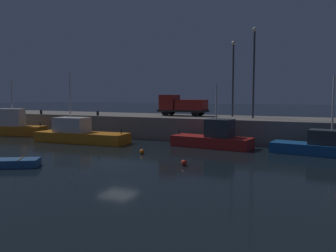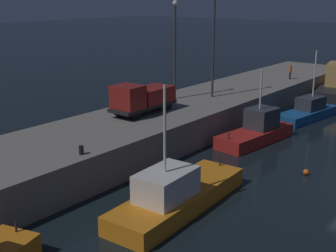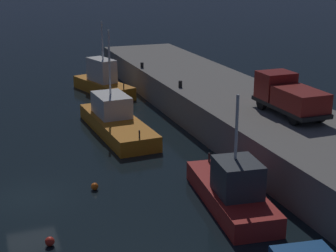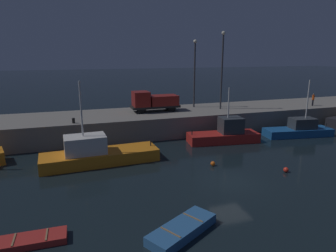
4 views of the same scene
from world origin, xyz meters
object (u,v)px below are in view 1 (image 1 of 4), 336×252
Objects in this scene: fishing_boat_blue at (79,134)px; dinghy_red_small at (7,163)px; fishing_boat_orange at (214,138)px; bollard_west at (41,112)px; fishing_boat_white at (12,126)px; mooring_buoy_mid at (142,152)px; mooring_buoy_near at (184,163)px; utility_truck at (182,105)px; bollard_central at (98,113)px; lamp_post_west at (233,73)px; fishing_boat_grey at (322,146)px; lamp_post_east at (254,66)px.

fishing_boat_blue reaches higher than dinghy_red_small.
bollard_west is at bearing 173.17° from fishing_boat_orange.
fishing_boat_white reaches higher than bollard_west.
fishing_boat_white reaches higher than dinghy_red_small.
fishing_boat_white reaches higher than mooring_buoy_mid.
fishing_boat_blue reaches higher than mooring_buoy_mid.
utility_truck is (-6.43, 15.45, 3.36)m from mooring_buoy_near.
bollard_central reaches higher than mooring_buoy_mid.
bollard_west is at bearing 155.61° from mooring_buoy_mid.
lamp_post_west is 1.46× the size of utility_truck.
utility_truck is at bearing 78.78° from dinghy_red_small.
fishing_boat_blue is 24.34× the size of mooring_buoy_near.
fishing_boat_grey is at bearing -2.60° from fishing_boat_orange.
utility_truck is (18.66, 7.22, 2.48)m from fishing_boat_white.
fishing_boat_blue reaches higher than fishing_boat_grey.
fishing_boat_orange is 0.91× the size of lamp_post_west.
dinghy_red_small is 8.56× the size of bollard_west.
fishing_boat_white is at bearing -113.72° from bollard_west.
fishing_boat_blue is at bearing 158.80° from mooring_buoy_mid.
mooring_buoy_mid is at bearing -40.06° from bollard_central.
lamp_post_west reaches higher than fishing_boat_white.
bollard_west is 8.18m from bollard_central.
lamp_post_east reaches higher than fishing_boat_grey.
fishing_boat_orange reaches higher than mooring_buoy_near.
fishing_boat_blue reaches higher than utility_truck.
bollard_central is (9.60, 3.71, 1.53)m from fishing_boat_white.
fishing_boat_blue is 1.18× the size of lamp_post_west.
fishing_boat_white is at bearing -178.80° from fishing_boat_orange.
lamp_post_east is 18.15m from bollard_central.
bollard_west is (-32.04, 3.17, 1.89)m from fishing_boat_grey.
dinghy_red_small is at bearing -51.77° from bollard_west.
fishing_boat_orange is 19.32× the size of mooring_buoy_mid.
fishing_boat_blue is 19.64× the size of bollard_west.
mooring_buoy_near is 19.70m from bollard_central.
utility_truck is (-5.84, 6.71, 2.69)m from fishing_boat_orange.
lamp_post_west is (24.23, 8.42, 6.07)m from fishing_boat_white.
fishing_boat_grey is at bearing 0.18° from fishing_boat_white.
mooring_buoy_mid is at bearing -82.60° from utility_truck.
dinghy_red_small is at bearing -125.52° from fishing_boat_orange.
fishing_boat_white is at bearing 171.07° from fishing_boat_blue.
lamp_post_west reaches higher than utility_truck.
mooring_buoy_near is 26.41m from bollard_west.
utility_truck is (-1.62, 12.49, 3.37)m from mooring_buoy_mid.
fishing_boat_grey is 11.83m from mooring_buoy_near.
lamp_post_west is 3.42m from lamp_post_east.
fishing_boat_white is 26.42m from mooring_buoy_near.
dinghy_red_small is (-9.93, -13.91, -0.61)m from fishing_boat_orange.
dinghy_red_small is 21.35m from bollard_west.
fishing_boat_blue reaches higher than mooring_buoy_near.
bollard_central is at bearing 171.41° from fishing_boat_grey.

